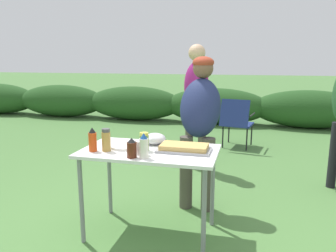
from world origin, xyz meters
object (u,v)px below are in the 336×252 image
Objects in this scene: mixing_bowl at (155,139)px; spice_jar at (106,140)px; food_tray at (184,148)px; camp_chair_green_behind_table at (237,120)px; hot_sauce_bottle at (93,140)px; plate_stack at (124,146)px; relish_jar at (144,142)px; paper_cup_stack at (142,148)px; folding_table at (150,159)px; bbq_sauce_bottle at (132,148)px; mayo_bottle at (144,146)px; standing_person_in_dark_puffer at (196,94)px; standing_person_with_beanie at (200,117)px.

mixing_bowl is 0.44m from spice_jar.
food_tray is at bearing -28.78° from mixing_bowl.
spice_jar reaches higher than camp_chair_green_behind_table.
hot_sauce_bottle is at bearing -96.97° from camp_chair_green_behind_table.
relish_jar is at bearing -13.24° from plate_stack.
paper_cup_stack is 0.41m from hot_sauce_bottle.
folding_table is 0.16m from relish_jar.
mixing_bowl is at bearing 83.88° from relish_jar.
relish_jar reaches higher than folding_table.
mixing_bowl is 1.25× the size of bbq_sauce_bottle.
mayo_bottle reaches higher than plate_stack.
folding_table is 0.66× the size of standing_person_in_dark_puffer.
spice_jar is at bearing -166.51° from food_tray.
hot_sauce_bottle is (-0.41, -0.00, 0.04)m from paper_cup_stack.
food_tray is at bearing -76.42° from standing_person_in_dark_puffer.
food_tray is 0.32m from relish_jar.
spice_jar is at bearing 174.35° from paper_cup_stack.
food_tray is at bearing 45.48° from mayo_bottle.
food_tray is at bearing 37.45° from bbq_sauce_bottle.
relish_jar reaches higher than food_tray.
spice_jar is (-0.31, 0.03, 0.04)m from paper_cup_stack.
camp_chair_green_behind_table reaches higher than plate_stack.
standing_person_with_beanie reaches higher than paper_cup_stack.
hot_sauce_bottle is 1.06× the size of spice_jar.
bbq_sauce_bottle is at bearing -90.50° from camp_chair_green_behind_table.
spice_jar reaches higher than plate_stack.
camp_chair_green_behind_table is at bearing 75.19° from plate_stack.
food_tray is at bearing 5.08° from folding_table.
standing_person_with_beanie is at bearing 56.63° from mixing_bowl.
standing_person_with_beanie reaches higher than food_tray.
folding_table is 0.29m from bbq_sauce_bottle.
mayo_bottle is at bearing -84.62° from mixing_bowl.
hot_sauce_bottle is 0.41m from relish_jar.
mixing_bowl is 0.34m from paper_cup_stack.
food_tray is 0.63m from spice_jar.
hot_sauce_bottle is 1.10m from standing_person_with_beanie.
spice_jar is 3.26m from camp_chair_green_behind_table.
standing_person_with_beanie is (0.34, 0.70, 0.10)m from relish_jar.
hot_sauce_bottle is (-0.71, -0.18, 0.07)m from food_tray.
folding_table is at bearing -174.92° from food_tray.
paper_cup_stack is (-0.02, -0.15, 0.13)m from folding_table.
relish_jar is 0.79m from standing_person_with_beanie.
paper_cup_stack is (-0.30, -0.18, 0.03)m from food_tray.
mayo_bottle reaches higher than relish_jar.
camp_chair_green_behind_table is (0.99, 3.15, -0.36)m from hot_sauce_bottle.
mixing_bowl is (-0.29, 0.16, 0.02)m from food_tray.
standing_person_in_dark_puffer is (0.11, 1.86, 0.20)m from relish_jar.
camp_chair_green_behind_table is (0.60, 3.03, -0.34)m from relish_jar.
mayo_bottle is (0.04, -0.42, 0.04)m from mixing_bowl.
plate_stack is 1.24× the size of mayo_bottle.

